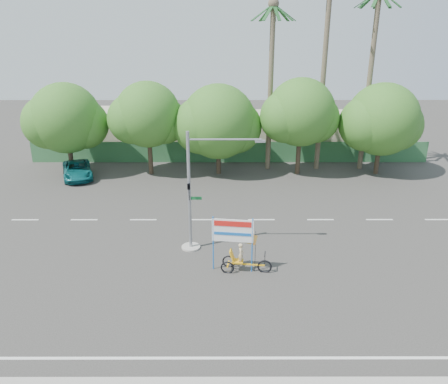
{
  "coord_description": "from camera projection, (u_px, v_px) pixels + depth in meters",
  "views": [
    {
      "loc": [
        -0.58,
        -18.94,
        12.2
      ],
      "look_at": [
        -0.54,
        4.06,
        3.5
      ],
      "focal_mm": 35.0,
      "sensor_mm": 36.0,
      "label": 1
    }
  ],
  "objects": [
    {
      "name": "tree_right",
      "position": [
        300.0,
        115.0,
        37.02
      ],
      "size": [
        6.9,
        5.8,
        8.36
      ],
      "color": "#473828",
      "rests_on": "ground"
    },
    {
      "name": "building_left",
      "position": [
        133.0,
        131.0,
        45.63
      ],
      "size": [
        12.0,
        8.0,
        4.0
      ],
      "primitive_type": "cube",
      "color": "#BCB195",
      "rests_on": "ground"
    },
    {
      "name": "palm_short",
      "position": [
        271.0,
        69.0,
        37.14
      ],
      "size": [
        3.73,
        3.79,
        14.45
      ],
      "color": "#70604C",
      "rests_on": "ground"
    },
    {
      "name": "ground",
      "position": [
        235.0,
        285.0,
        22.03
      ],
      "size": [
        120.0,
        120.0,
        0.0
      ],
      "primitive_type": "plane",
      "color": "#33302D",
      "rests_on": "ground"
    },
    {
      "name": "palm_mid",
      "position": [
        372.0,
        63.0,
        36.96
      ],
      "size": [
        3.73,
        3.79,
        15.45
      ],
      "color": "#70604C",
      "rests_on": "ground"
    },
    {
      "name": "tree_far_left",
      "position": [
        65.0,
        120.0,
        37.16
      ],
      "size": [
        7.14,
        6.0,
        7.96
      ],
      "color": "#473828",
      "rests_on": "ground"
    },
    {
      "name": "tree_left",
      "position": [
        147.0,
        117.0,
        37.07
      ],
      "size": [
        6.66,
        5.6,
        8.07
      ],
      "color": "#473828",
      "rests_on": "ground"
    },
    {
      "name": "pickup_truck",
      "position": [
        77.0,
        170.0,
        37.53
      ],
      "size": [
        3.9,
        5.49,
        1.39
      ],
      "primitive_type": "imported",
      "rotation": [
        0.0,
        0.0,
        0.35
      ],
      "color": "#0D5A5F",
      "rests_on": "ground"
    },
    {
      "name": "tree_far_right",
      "position": [
        382.0,
        122.0,
        37.24
      ],
      "size": [
        7.38,
        6.2,
        7.94
      ],
      "color": "#473828",
      "rests_on": "ground"
    },
    {
      "name": "fence",
      "position": [
        229.0,
        152.0,
        41.79
      ],
      "size": [
        38.0,
        0.08,
        2.0
      ],
      "primitive_type": "cube",
      "color": "#336B3D",
      "rests_on": "ground"
    },
    {
      "name": "building_right",
      "position": [
        305.0,
        133.0,
        45.72
      ],
      "size": [
        14.0,
        8.0,
        3.6
      ],
      "primitive_type": "cube",
      "color": "#BCB195",
      "rests_on": "ground"
    },
    {
      "name": "traffic_signal",
      "position": [
        195.0,
        202.0,
        24.72
      ],
      "size": [
        4.72,
        1.1,
        7.0
      ],
      "color": "gray",
      "rests_on": "ground"
    },
    {
      "name": "tree_center",
      "position": [
        218.0,
        124.0,
        37.29
      ],
      "size": [
        7.62,
        6.4,
        7.85
      ],
      "color": "#473828",
      "rests_on": "ground"
    },
    {
      "name": "palm_tall",
      "position": [
        325.0,
        49.0,
        36.58
      ],
      "size": [
        3.73,
        3.79,
        17.45
      ],
      "color": "#70604C",
      "rests_on": "ground"
    },
    {
      "name": "trike_billboard",
      "position": [
        238.0,
        250.0,
        22.92
      ],
      "size": [
        3.17,
        0.92,
        3.13
      ],
      "rotation": [
        0.0,
        0.0,
        -0.13
      ],
      "color": "black",
      "rests_on": "ground"
    }
  ]
}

